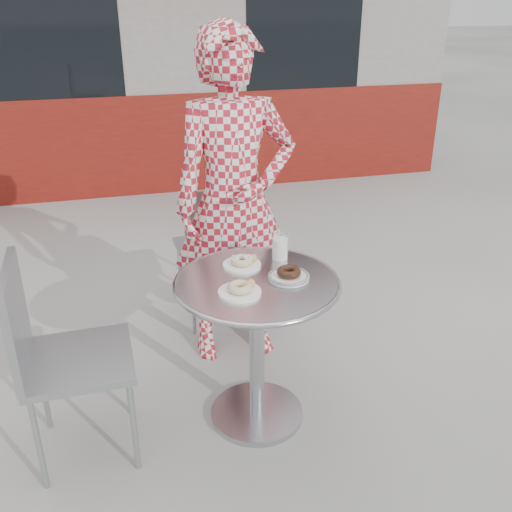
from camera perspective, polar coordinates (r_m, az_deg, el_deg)
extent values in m
plane|color=#AAA7A2|center=(2.96, 0.93, -15.52)|extent=(60.00, 60.00, 0.00)
cube|color=gray|center=(7.80, -10.94, 21.50)|extent=(6.00, 4.00, 3.00)
cube|color=maroon|center=(6.04, -8.62, 11.13)|extent=(6.02, 0.20, 1.00)
cube|color=black|center=(5.81, -22.04, 21.17)|extent=(1.60, 0.04, 1.40)
cube|color=black|center=(6.12, 4.92, 22.85)|extent=(1.20, 0.04, 1.40)
cylinder|color=silver|center=(2.94, 0.09, -15.39)|extent=(0.46, 0.46, 0.03)
cylinder|color=silver|center=(2.72, 0.10, -9.56)|extent=(0.07, 0.07, 0.73)
cylinder|color=silver|center=(2.53, 0.11, -2.68)|extent=(0.73, 0.73, 0.02)
torus|color=silver|center=(2.53, 0.11, -2.68)|extent=(0.75, 0.75, 0.02)
cube|color=#9C9EA3|center=(3.55, -4.20, 0.77)|extent=(0.47, 0.47, 0.03)
cube|color=#9C9EA3|center=(3.27, -3.38, 3.10)|extent=(0.44, 0.06, 0.44)
cube|color=#9C9EA3|center=(2.60, -17.27, -9.92)|extent=(0.46, 0.46, 0.03)
cube|color=#9C9EA3|center=(2.50, -22.89, -5.85)|extent=(0.04, 0.45, 0.45)
imported|color=#A31926|center=(3.03, -2.17, 5.35)|extent=(0.67, 0.45, 1.81)
cylinder|color=white|center=(2.66, -1.42, -0.89)|extent=(0.18, 0.18, 0.01)
torus|color=#B38444|center=(2.65, -1.42, -0.44)|extent=(0.10, 0.10, 0.03)
sphere|color=#B77A3F|center=(2.67, -0.29, -0.19)|extent=(0.04, 0.04, 0.04)
cylinder|color=white|center=(2.42, -1.64, -3.63)|extent=(0.18, 0.18, 0.01)
torus|color=#B38444|center=(2.41, -1.65, -3.14)|extent=(0.11, 0.11, 0.03)
sphere|color=#B77A3F|center=(2.44, -0.51, -2.72)|extent=(0.04, 0.04, 0.04)
cylinder|color=white|center=(2.55, 3.29, -2.09)|extent=(0.18, 0.18, 0.01)
torus|color=black|center=(2.54, 3.31, -1.60)|extent=(0.11, 0.11, 0.04)
torus|color=black|center=(2.55, 3.30, -2.01)|extent=(0.19, 0.19, 0.02)
cylinder|color=white|center=(2.71, 2.41, 0.72)|extent=(0.07, 0.07, 0.10)
cylinder|color=white|center=(2.70, 2.42, 0.92)|extent=(0.08, 0.08, 0.12)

